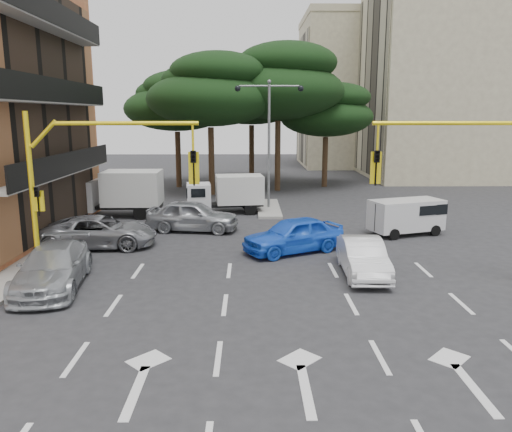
{
  "coord_description": "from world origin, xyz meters",
  "views": [
    {
      "loc": [
        -1.22,
        -14.85,
        5.9
      ],
      "look_at": [
        -0.93,
        6.13,
        1.6
      ],
      "focal_mm": 35.0,
      "sensor_mm": 36.0,
      "label": 1
    }
  ],
  "objects": [
    {
      "name": "signal_mast_left",
      "position": [
        -6.8,
        1.99,
        3.88
      ],
      "size": [
        5.79,
        0.37,
        6.0
      ],
      "color": "yellow",
      "rests_on": "ground"
    },
    {
      "name": "pine_left_far",
      "position": [
        -6.94,
        25.96,
        6.91
      ],
      "size": [
        8.32,
        8.32,
        9.3
      ],
      "color": "#382616",
      "rests_on": "ground"
    },
    {
      "name": "pine_right",
      "position": [
        5.06,
        25.96,
        6.22
      ],
      "size": [
        7.49,
        7.49,
        8.37
      ],
      "color": "#382616",
      "rests_on": "ground"
    },
    {
      "name": "car_silver_wagon",
      "position": [
        -8.0,
        1.71,
        0.73
      ],
      "size": [
        2.68,
        5.23,
        1.45
      ],
      "primitive_type": "imported",
      "rotation": [
        0.0,
        0.0,
        0.13
      ],
      "color": "#A0A3A8",
      "rests_on": "ground"
    },
    {
      "name": "pine_left_near",
      "position": [
        -3.94,
        21.96,
        7.6
      ],
      "size": [
        9.15,
        9.15,
        10.23
      ],
      "color": "#382616",
      "rests_on": "ground"
    },
    {
      "name": "pine_center",
      "position": [
        1.06,
        23.96,
        8.3
      ],
      "size": [
        9.98,
        9.98,
        11.16
      ],
      "color": "#382616",
      "rests_on": "ground"
    },
    {
      "name": "car_white_hatch",
      "position": [
        3.0,
        2.93,
        0.68
      ],
      "size": [
        1.58,
        4.17,
        1.36
      ],
      "primitive_type": "imported",
      "rotation": [
        0.0,
        0.0,
        -0.03
      ],
      "color": "silver",
      "rests_on": "ground"
    },
    {
      "name": "ground",
      "position": [
        0.0,
        0.0,
        0.0
      ],
      "size": [
        120.0,
        120.0,
        0.0
      ],
      "primitive_type": "plane",
      "color": "#28282B",
      "rests_on": "ground"
    },
    {
      "name": "pine_back",
      "position": [
        -0.94,
        28.96,
        7.6
      ],
      "size": [
        9.15,
        9.15,
        10.23
      ],
      "color": "#382616",
      "rests_on": "ground"
    },
    {
      "name": "median_strip",
      "position": [
        0.0,
        16.0,
        0.07
      ],
      "size": [
        1.4,
        6.0,
        0.15
      ],
      "primitive_type": "cube",
      "color": "gray",
      "rests_on": "ground"
    },
    {
      "name": "van_white",
      "position": [
        6.56,
        9.25,
        0.89
      ],
      "size": [
        3.9,
        2.67,
        1.79
      ],
      "primitive_type": null,
      "rotation": [
        0.0,
        0.0,
        -1.25
      ],
      "color": "silver",
      "rests_on": "ground"
    },
    {
      "name": "box_truck_b",
      "position": [
        -2.64,
        14.92,
        1.14
      ],
      "size": [
        4.84,
        2.49,
        2.28
      ],
      "primitive_type": null,
      "rotation": [
        0.0,
        0.0,
        1.69
      ],
      "color": "silver",
      "rests_on": "ground"
    },
    {
      "name": "car_silver_cross_b",
      "position": [
        -4.12,
        10.2,
        0.8
      ],
      "size": [
        4.9,
        2.54,
        1.59
      ],
      "primitive_type": "imported",
      "rotation": [
        0.0,
        0.0,
        1.42
      ],
      "color": "#9FA2A7",
      "rests_on": "ground"
    },
    {
      "name": "signal_mast_right",
      "position": [
        6.8,
        1.99,
        3.88
      ],
      "size": [
        5.79,
        0.37,
        6.0
      ],
      "color": "yellow",
      "rests_on": "ground"
    },
    {
      "name": "car_blue_compact",
      "position": [
        0.7,
        6.11,
        0.77
      ],
      "size": [
        4.83,
        3.66,
        1.53
      ],
      "primitive_type": "imported",
      "rotation": [
        0.0,
        0.0,
        -1.1
      ],
      "color": "blue",
      "rests_on": "ground"
    },
    {
      "name": "street_lamp_center",
      "position": [
        0.0,
        16.0,
        5.43
      ],
      "size": [
        4.16,
        0.36,
        7.77
      ],
      "color": "slate",
      "rests_on": "median_strip"
    },
    {
      "name": "box_truck_a",
      "position": [
        -9.0,
        14.0,
        1.34
      ],
      "size": [
        5.45,
        2.31,
        2.68
      ],
      "primitive_type": null,
      "rotation": [
        0.0,
        0.0,
        1.58
      ],
      "color": "silver",
      "rests_on": "ground"
    },
    {
      "name": "apartment_beige_near",
      "position": [
        19.95,
        32.0,
        9.35
      ],
      "size": [
        20.2,
        12.15,
        18.7
      ],
      "color": "tan",
      "rests_on": "ground"
    },
    {
      "name": "apartment_beige_far",
      "position": [
        12.95,
        44.0,
        8.35
      ],
      "size": [
        16.2,
        12.15,
        16.7
      ],
      "color": "tan",
      "rests_on": "ground"
    },
    {
      "name": "car_silver_cross_a",
      "position": [
        -8.0,
        7.07,
        0.71
      ],
      "size": [
        5.22,
        2.61,
        1.42
      ],
      "primitive_type": "imported",
      "rotation": [
        0.0,
        0.0,
        1.62
      ],
      "color": "#929399",
      "rests_on": "ground"
    }
  ]
}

